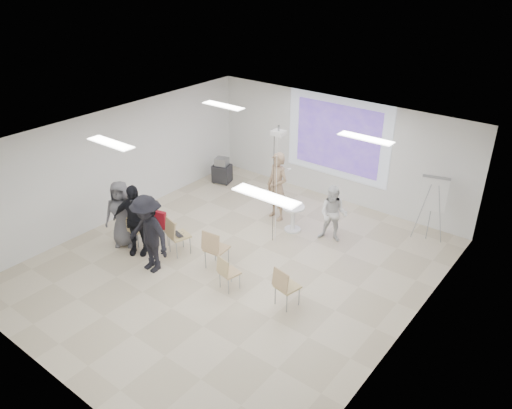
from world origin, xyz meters
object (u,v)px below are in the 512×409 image
Objects in this scene: chair_far_left at (134,228)px; chair_center at (214,247)px; chair_right_far at (285,285)px; chair_left_mid at (163,224)px; av_cart at (222,171)px; laptop at (180,234)px; audience_left at (134,215)px; audience_mid at (148,229)px; player_right at (333,211)px; flipchart_easel at (434,194)px; audience_outer at (121,210)px; player_left at (277,182)px; chair_left_inner at (176,233)px; pedestal_table at (293,217)px; chair_right_inner at (227,271)px.

chair_center reaches higher than chair_far_left.
chair_left_mid is at bearing -171.32° from chair_right_far.
laptop is at bearing -79.36° from av_cart.
audience_left is 0.85m from audience_mid.
flipchart_easel is at bearing 21.92° from player_right.
audience_outer is (-0.71, -0.64, 0.42)m from chair_left_mid.
player_left is at bearing 44.54° from chair_far_left.
chair_right_far is at bearing -10.77° from chair_far_left.
player_right is 0.86× the size of audience_outer.
laptop is 1.05m from audience_mid.
chair_center is (2.25, 0.44, 0.12)m from chair_far_left.
player_right is 4.59m from av_cart.
audience_left is (-3.94, -0.48, 0.48)m from chair_right_far.
chair_right_far is at bearing -122.32° from flipchart_easel.
chair_left_inner is 0.94m from audience_mid.
chair_left_inner is at bearing -80.26° from av_cart.
pedestal_table is 0.35× the size of player_left.
chair_center reaches higher than pedestal_table.
chair_right_inner is (0.73, -0.41, -0.12)m from chair_center.
chair_left_mid is at bearing -131.27° from pedestal_table.
flipchart_easel reaches higher than chair_left_inner.
flipchart_easel is (1.30, 4.35, 0.73)m from chair_right_far.
chair_left_inner is at bearing 178.60° from chair_center.
chair_far_left is 7.31m from flipchart_easel.
player_left is 2.67× the size of chair_far_left.
player_left is at bearing 79.71° from audience_mid.
chair_center is at bearing -171.89° from chair_right_far.
chair_far_left is 1.22m from laptop.
chair_left_mid is 0.47× the size of audience_outer.
pedestal_table is 0.37× the size of audience_left.
audience_mid reaches higher than chair_center.
audience_left is at bearing -151.33° from player_right.
av_cart reaches higher than pedestal_table.
chair_right_inner is 0.46× the size of flipchart_easel.
audience_outer reaches higher than chair_far_left.
chair_left_mid is 2.52× the size of laptop.
player_right is 1.78× the size of chair_right_far.
chair_left_inner is 1.47m from audience_outer.
flipchart_easel is at bearing 51.01° from audience_mid.
chair_far_left is at bearing 159.68° from audience_mid.
player_left reaches higher than audience_left.
chair_right_inner reaches higher than chair_far_left.
pedestal_table is at bearing -8.59° from player_left.
audience_left is at bearing -153.01° from flipchart_easel.
player_left is at bearing 158.16° from pedestal_table.
chair_right_inner is at bearing -176.62° from laptop.
pedestal_table is at bearing 33.40° from chair_far_left.
chair_right_far is at bearing 15.73° from audience_mid.
audience_mid is at bearing -70.37° from chair_left_mid.
chair_left_inner is 0.46× the size of audience_mid.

